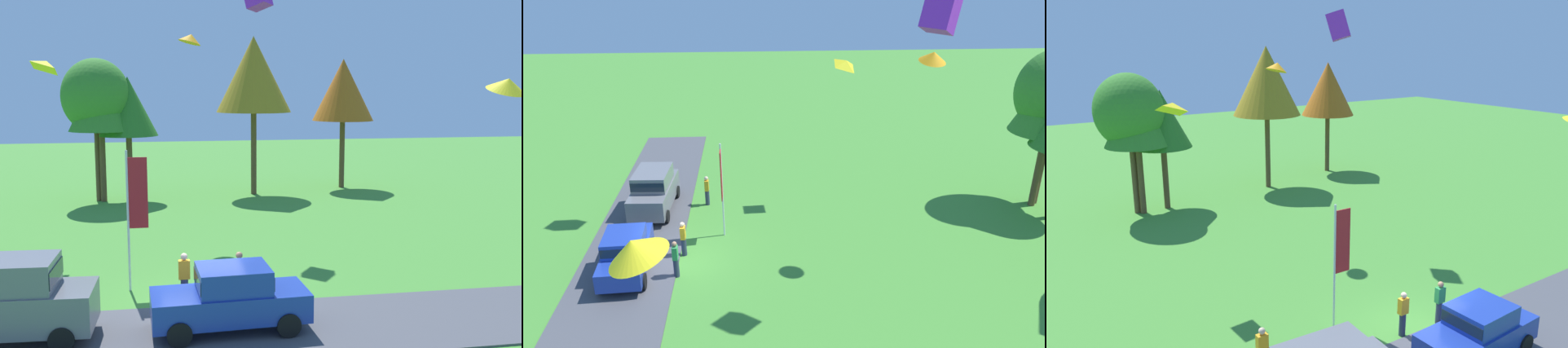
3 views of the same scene
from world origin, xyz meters
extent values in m
plane|color=#478E33|center=(0.00, 0.00, 0.00)|extent=(120.00, 120.00, 0.00)
cube|color=#4C4C51|center=(0.00, -2.15, 0.03)|extent=(36.00, 4.40, 0.06)
cube|color=slate|center=(-5.38, -1.83, 0.95)|extent=(4.69, 2.14, 1.10)
cube|color=slate|center=(-5.38, -1.83, 1.92)|extent=(2.69, 1.89, 0.84)
cube|color=#19232D|center=(-5.38, -1.83, 1.92)|extent=(2.74, 1.86, 0.46)
cylinder|color=black|center=(-6.99, -2.65, 0.40)|extent=(0.69, 0.28, 0.68)
cylinder|color=black|center=(-6.89, -0.85, 0.40)|extent=(0.69, 0.28, 0.68)
cylinder|color=black|center=(-3.86, -2.81, 0.40)|extent=(0.69, 0.28, 0.68)
cylinder|color=black|center=(-3.77, -1.01, 0.40)|extent=(0.69, 0.28, 0.68)
cube|color=#1E389E|center=(0.62, -2.08, 0.80)|extent=(4.48, 2.00, 0.80)
cube|color=#1E389E|center=(0.72, -2.08, 1.55)|extent=(2.07, 1.73, 0.70)
cube|color=#19232D|center=(0.72, -2.08, 1.55)|extent=(2.11, 1.70, 0.38)
cylinder|color=black|center=(-0.84, -3.00, 0.40)|extent=(0.69, 0.27, 0.68)
cylinder|color=black|center=(-0.92, -1.30, 0.40)|extent=(0.69, 0.27, 0.68)
cylinder|color=black|center=(2.15, -2.87, 0.40)|extent=(0.69, 0.27, 0.68)
cylinder|color=black|center=(2.07, -1.16, 0.40)|extent=(0.69, 0.27, 0.68)
cylinder|color=#2D334C|center=(-0.54, 0.24, 0.44)|extent=(0.24, 0.24, 0.88)
cube|color=orange|center=(-0.54, 0.24, 1.18)|extent=(0.36, 0.22, 0.60)
sphere|color=beige|center=(-0.54, 0.24, 1.60)|extent=(0.22, 0.22, 0.22)
cylinder|color=#2D334C|center=(-5.87, 0.97, 0.44)|extent=(0.24, 0.24, 0.88)
cube|color=orange|center=(-5.87, 0.97, 1.18)|extent=(0.36, 0.22, 0.60)
sphere|color=beige|center=(-5.87, 0.97, 1.60)|extent=(0.22, 0.22, 0.22)
cylinder|color=#2D334C|center=(1.19, 0.11, 0.44)|extent=(0.24, 0.24, 0.88)
cube|color=#2D8E47|center=(1.19, 0.11, 1.18)|extent=(0.36, 0.22, 0.60)
sphere|color=#9E7051|center=(1.19, 0.11, 1.60)|extent=(0.22, 0.22, 0.22)
cylinder|color=brown|center=(-4.80, 19.39, 2.26)|extent=(0.36, 0.36, 4.53)
cylinder|color=brown|center=(-4.50, 19.09, 2.15)|extent=(0.36, 0.36, 4.29)
cylinder|color=silver|center=(-2.31, 2.03, 2.41)|extent=(0.08, 0.08, 4.81)
cube|color=red|center=(-1.96, 2.03, 3.37)|extent=(0.64, 0.04, 2.41)
cube|color=purple|center=(3.37, 9.69, 11.11)|extent=(1.54, 1.58, 1.59)
pyramid|color=yellow|center=(-5.74, 8.46, 7.79)|extent=(1.51, 1.51, 0.73)
cone|color=orange|center=(0.38, 10.70, 9.14)|extent=(1.31, 1.25, 0.67)
cone|color=yellow|center=(10.64, 0.90, 6.97)|extent=(1.61, 1.66, 0.84)
camera|label=1|loc=(-1.34, -18.49, 6.88)|focal=42.00mm
camera|label=2|loc=(20.11, 3.36, 12.50)|focal=35.00mm
camera|label=3|loc=(-12.38, -11.59, 10.33)|focal=35.00mm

